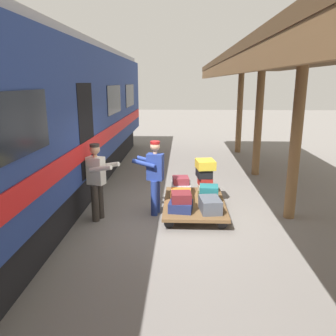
# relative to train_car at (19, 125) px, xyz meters

# --- Properties ---
(ground_plane) EXTENTS (60.00, 60.00, 0.00)m
(ground_plane) POSITION_rel_train_car_xyz_m (-3.48, -0.00, -2.06)
(ground_plane) COLOR slate
(platform_canopy) EXTENTS (3.20, 15.43, 3.56)m
(platform_canopy) POSITION_rel_train_car_xyz_m (-5.94, -0.00, 1.22)
(platform_canopy) COLOR brown
(platform_canopy) RESTS_ON ground_plane
(train_car) EXTENTS (3.02, 18.03, 4.00)m
(train_car) POSITION_rel_train_car_xyz_m (0.00, 0.00, 0.00)
(train_car) COLOR navy
(train_car) RESTS_ON ground_plane
(luggage_cart) EXTENTS (1.40, 2.17, 0.28)m
(luggage_cart) POSITION_rel_train_car_xyz_m (-3.87, -0.19, -1.82)
(luggage_cart) COLOR brown
(luggage_cart) RESTS_ON ground_plane
(suitcase_gray_aluminum) EXTENTS (0.47, 0.61, 0.26)m
(suitcase_gray_aluminum) POSITION_rel_train_car_xyz_m (-3.56, -0.78, -1.65)
(suitcase_gray_aluminum) COLOR #9EA0A5
(suitcase_gray_aluminum) RESTS_ON luggage_cart
(suitcase_olive_duffel) EXTENTS (0.45, 0.67, 0.17)m
(suitcase_olive_duffel) POSITION_rel_train_car_xyz_m (-4.19, -0.19, -1.70)
(suitcase_olive_duffel) COLOR brown
(suitcase_olive_duffel) RESTS_ON luggage_cart
(suitcase_navy_fabric) EXTENTS (0.54, 0.52, 0.20)m
(suitcase_navy_fabric) POSITION_rel_train_car_xyz_m (-3.56, 0.41, -1.68)
(suitcase_navy_fabric) COLOR navy
(suitcase_navy_fabric) RESTS_ON luggage_cart
(suitcase_slate_roller) EXTENTS (0.48, 0.65, 0.29)m
(suitcase_slate_roller) POSITION_rel_train_car_xyz_m (-4.19, 0.41, -1.64)
(suitcase_slate_roller) COLOR #4C515B
(suitcase_slate_roller) RESTS_ON luggage_cart
(suitcase_orange_carryall) EXTENTS (0.46, 0.49, 0.26)m
(suitcase_orange_carryall) POSITION_rel_train_car_xyz_m (-3.56, -0.19, -1.65)
(suitcase_orange_carryall) COLOR #CC6B23
(suitcase_orange_carryall) RESTS_ON luggage_cart
(suitcase_cream_canvas) EXTENTS (0.40, 0.54, 0.23)m
(suitcase_cream_canvas) POSITION_rel_train_car_xyz_m (-4.19, -0.78, -1.67)
(suitcase_cream_canvas) COLOR beige
(suitcase_cream_canvas) RESTS_ON luggage_cart
(suitcase_red_plastic) EXTENTS (0.37, 0.41, 0.19)m
(suitcase_red_plastic) POSITION_rel_train_car_xyz_m (-4.15, -0.76, -1.46)
(suitcase_red_plastic) COLOR #AD231E
(suitcase_red_plastic) RESTS_ON suitcase_cream_canvas
(suitcase_teal_softside) EXTENTS (0.45, 0.42, 0.21)m
(suitcase_teal_softside) POSITION_rel_train_car_xyz_m (-4.20, -0.21, -1.51)
(suitcase_teal_softside) COLOR #1E666B
(suitcase_teal_softside) RESTS_ON suitcase_olive_duffel
(suitcase_black_hardshell) EXTENTS (0.40, 0.49, 0.22)m
(suitcase_black_hardshell) POSITION_rel_train_car_xyz_m (-4.12, -0.80, -1.25)
(suitcase_black_hardshell) COLOR black
(suitcase_black_hardshell) RESTS_ON suitcase_red_plastic
(suitcase_maroon_trunk) EXTENTS (0.44, 0.43, 0.21)m
(suitcase_maroon_trunk) POSITION_rel_train_car_xyz_m (-3.57, 0.40, -1.48)
(suitcase_maroon_trunk) COLOR maroon
(suitcase_maroon_trunk) RESTS_ON suitcase_navy_fabric
(suitcase_yellow_case) EXTENTS (0.50, 0.58, 0.21)m
(suitcase_yellow_case) POSITION_rel_train_car_xyz_m (-4.15, -0.80, -1.04)
(suitcase_yellow_case) COLOR gold
(suitcase_yellow_case) RESTS_ON suitcase_black_hardshell
(suitcase_burgundy_valise) EXTENTS (0.42, 0.43, 0.17)m
(suitcase_burgundy_valise) POSITION_rel_train_car_xyz_m (-3.55, -0.76, -1.44)
(suitcase_burgundy_valise) COLOR maroon
(suitcase_burgundy_valise) RESTS_ON suitcase_gray_aluminum
(porter_in_overalls) EXTENTS (0.72, 0.52, 1.70)m
(porter_in_overalls) POSITION_rel_train_car_xyz_m (-2.96, -0.10, -1.14)
(porter_in_overalls) COLOR navy
(porter_in_overalls) RESTS_ON ground_plane
(porter_by_door) EXTENTS (0.73, 0.57, 1.70)m
(porter_by_door) POSITION_rel_train_car_xyz_m (-1.75, 0.29, -1.14)
(porter_by_door) COLOR #332D28
(porter_by_door) RESTS_ON ground_plane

